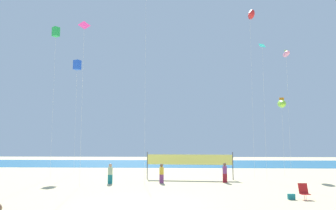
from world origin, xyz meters
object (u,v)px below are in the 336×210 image
Objects in this scene: kite_magenta_diamond at (84,26)px; kite_green_box at (56,32)px; beachgoer_plum_shirt at (225,172)px; beach_handbag at (291,197)px; volleyball_net at (189,161)px; kite_pink_inflatable at (286,54)px; kite_cyan_diamond at (263,47)px; kite_red_delta at (250,15)px; folding_beach_chair at (304,191)px; kite_blue_box at (77,65)px; beachgoer_sage_shirt at (110,173)px; kite_lime_inflatable at (282,104)px; beachgoer_mustard_shirt at (162,173)px.

kite_magenta_diamond is 0.87× the size of kite_green_box.
beachgoer_plum_shirt is 8.54m from beach_handbag.
kite_pink_inflatable is at bearing 25.72° from volleyball_net.
beach_handbag is 15.20m from kite_cyan_diamond.
kite_green_box reaches higher than kite_pink_inflatable.
kite_red_delta is 4.93m from kite_cyan_diamond.
beach_handbag is at bearing -107.49° from kite_pink_inflatable.
kite_pink_inflatable is (4.15, 15.46, 12.22)m from folding_beach_chair.
kite_cyan_diamond is at bearing -6.34° from volleyball_net.
kite_green_box is (-19.30, 10.97, 13.48)m from folding_beach_chair.
kite_cyan_diamond is (0.51, -2.64, -4.13)m from kite_red_delta.
folding_beach_chair is at bearing -40.16° from kite_blue_box.
beachgoer_sage_shirt is 14.37m from folding_beach_chair.
kite_pink_inflatable is at bearing 30.05° from kite_magenta_diamond.
beachgoer_plum_shirt is at bearing -138.69° from kite_lime_inflatable.
folding_beach_chair is 0.07× the size of kite_pink_inflatable.
kite_magenta_diamond is (-1.81, -2.02, 11.35)m from beachgoer_sage_shirt.
kite_magenta_diamond is 1.03× the size of kite_cyan_diamond.
beachgoer_plum_shirt is at bearing 109.08° from beach_handbag.
kite_cyan_diamond is at bearing -79.04° from kite_red_delta.
volleyball_net is 19.33× the size of beach_handbag.
beachgoer_sage_shirt is 22.41m from kite_pink_inflatable.
kite_blue_box is (-4.14, 11.10, -0.38)m from kite_magenta_diamond.
kite_magenta_diamond is 21.58m from kite_pink_inflatable.
kite_green_box reaches higher than kite_magenta_diamond.
kite_magenta_diamond reaches higher than volleyball_net.
volleyball_net is 0.63× the size of kite_cyan_diamond.
kite_red_delta is (14.29, 7.62, 3.71)m from kite_magenta_diamond.
beachgoer_sage_shirt is (-4.04, -0.61, 0.02)m from beachgoer_mustard_shirt.
kite_magenta_diamond is at bearing -152.78° from kite_lime_inflatable.
volleyball_net is 14.51m from kite_magenta_diamond.
kite_pink_inflatable is at bearing 56.32° from kite_cyan_diamond.
beach_handbag is 15.84m from kite_lime_inflatable.
kite_blue_box is at bearing 82.51° from kite_green_box.
kite_green_box reaches higher than volleyball_net.
kite_cyan_diamond reaches higher than beachgoer_sage_shirt.
folding_beach_chair is at bearing -105.02° from kite_pink_inflatable.
kite_red_delta reaches higher than beachgoer_sage_shirt.
folding_beach_chair is 2.22× the size of beach_handbag.
kite_red_delta is at bearing 28.09° from kite_magenta_diamond.
beach_handbag is 26.62m from kite_blue_box.
beachgoer_plum_shirt is at bearing -135.66° from kite_pink_inflatable.
kite_green_box reaches higher than kite_lime_inflatable.
beachgoer_plum_shirt is 15.99m from kite_pink_inflatable.
folding_beach_chair is 25.98m from kite_green_box.
kite_lime_inflatable is at bearing -123.57° from kite_pink_inflatable.
kite_blue_box is at bearing 174.40° from kite_lime_inflatable.
kite_red_delta reaches higher than folding_beach_chair.
kite_lime_inflatable is at bearing 109.02° from beachgoer_sage_shirt.
volleyball_net is 15.66m from kite_red_delta.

